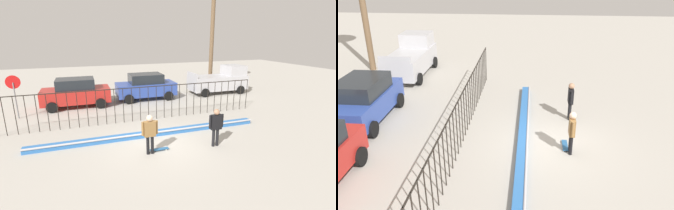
# 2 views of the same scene
# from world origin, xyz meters

# --- Properties ---
(ground_plane) EXTENTS (60.00, 60.00, 0.00)m
(ground_plane) POSITION_xyz_m (0.00, 0.00, 0.00)
(ground_plane) COLOR #ADA89E
(bowl_coping_ledge) EXTENTS (11.00, 0.40, 0.27)m
(bowl_coping_ledge) POSITION_xyz_m (0.00, 1.09, 0.12)
(bowl_coping_ledge) COLOR #2D6BB7
(bowl_coping_ledge) RESTS_ON ground
(perimeter_fence) EXTENTS (14.04, 0.04, 1.92)m
(perimeter_fence) POSITION_xyz_m (-0.00, 3.41, 1.17)
(perimeter_fence) COLOR black
(perimeter_fence) RESTS_ON ground
(skateboarder) EXTENTS (0.67, 0.25, 1.65)m
(skateboarder) POSITION_xyz_m (-0.57, -0.65, 0.99)
(skateboarder) COLOR black
(skateboarder) RESTS_ON ground
(skateboard) EXTENTS (0.80, 0.20, 0.07)m
(skateboard) POSITION_xyz_m (-0.13, -0.50, 0.06)
(skateboard) COLOR #26598C
(skateboard) RESTS_ON ground
(camera_operator) EXTENTS (0.68, 0.25, 1.67)m
(camera_operator) POSITION_xyz_m (2.28, -0.87, 1.00)
(camera_operator) COLOR black
(camera_operator) RESTS_ON ground
(parked_car_blue) EXTENTS (4.30, 2.12, 1.90)m
(parked_car_blue) POSITION_xyz_m (1.50, 7.97, 0.97)
(parked_car_blue) COLOR #2D479E
(parked_car_blue) RESTS_ON ground
(pickup_truck) EXTENTS (4.70, 2.12, 2.24)m
(pickup_truck) POSITION_xyz_m (7.78, 7.97, 1.04)
(pickup_truck) COLOR #B7B7BC
(pickup_truck) RESTS_ON ground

